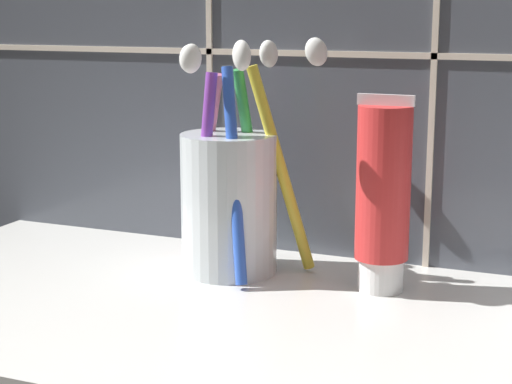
% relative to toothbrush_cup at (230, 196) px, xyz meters
% --- Properties ---
extents(sink_counter, '(0.78, 0.31, 0.02)m').
position_rel_toothbrush_cup_xyz_m(sink_counter, '(0.12, -0.08, -0.07)').
color(sink_counter, silver).
rests_on(sink_counter, ground).
extents(toothbrush_cup, '(0.13, 0.11, 0.19)m').
position_rel_toothbrush_cup_xyz_m(toothbrush_cup, '(0.00, 0.00, 0.00)').
color(toothbrush_cup, silver).
rests_on(toothbrush_cup, sink_counter).
extents(toothpaste_tube, '(0.04, 0.04, 0.15)m').
position_rel_toothbrush_cup_xyz_m(toothpaste_tube, '(0.12, -0.00, 0.01)').
color(toothpaste_tube, white).
rests_on(toothpaste_tube, sink_counter).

